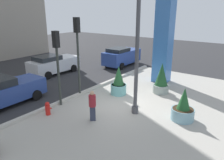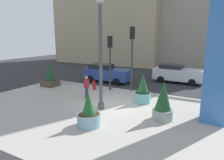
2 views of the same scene
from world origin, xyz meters
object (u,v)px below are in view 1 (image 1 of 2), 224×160
object	(u,v)px
traffic_light_far_side	(78,45)
car_curb_east	(122,56)
art_pillar_blue	(164,42)
potted_plant_near_right	(119,83)
potted_plant_mid_plaza	(183,109)
lamp_post	(137,58)
fire_hydrant	(48,108)
pedestrian_by_curb	(92,104)
car_intersection	(54,64)
traffic_light_corner	(57,56)
potted_plant_near_left	(161,80)
car_passing_lane	(5,91)

from	to	relation	value
traffic_light_far_side	car_curb_east	xyz separation A→B (m)	(8.29, 2.31, -2.40)
art_pillar_blue	car_curb_east	xyz separation A→B (m)	(2.39, 5.37, -2.16)
potted_plant_near_right	potted_plant_mid_plaza	world-z (taller)	potted_plant_near_right
lamp_post	fire_hydrant	xyz separation A→B (m)	(-2.97, 3.66, -2.70)
potted_plant_near_right	pedestrian_by_curb	bearing A→B (deg)	-164.84
traffic_light_far_side	car_intersection	distance (m)	6.41
art_pillar_blue	car_intersection	bearing A→B (deg)	112.81
traffic_light_corner	car_intersection	bearing A→B (deg)	53.66
traffic_light_far_side	potted_plant_mid_plaza	bearing A→B (deg)	-84.04
art_pillar_blue	potted_plant_mid_plaza	xyz separation A→B (m)	(-5.21, -3.55, -2.47)
car_intersection	car_curb_east	bearing A→B (deg)	-27.66
car_curb_east	fire_hydrant	bearing A→B (deg)	-165.58
potted_plant_near_left	fire_hydrant	xyz separation A→B (m)	(-6.65, 3.48, -0.56)
lamp_post	potted_plant_near_right	distance (m)	3.69
art_pillar_blue	potted_plant_mid_plaza	distance (m)	6.77
lamp_post	car_curb_east	xyz separation A→B (m)	(8.38, 6.57, -2.13)
lamp_post	art_pillar_blue	size ratio (longest dim) A/B	1.02
traffic_light_far_side	pedestrian_by_curb	bearing A→B (deg)	-125.21
car_passing_lane	potted_plant_near_left	bearing A→B (deg)	-42.07
art_pillar_blue	pedestrian_by_curb	distance (m)	8.30
potted_plant_mid_plaza	pedestrian_by_curb	bearing A→B (deg)	127.31
potted_plant_near_right	car_intersection	size ratio (longest dim) A/B	0.43
traffic_light_far_side	pedestrian_by_curb	xyz separation A→B (m)	(-2.09, -2.97, -2.45)
lamp_post	car_passing_lane	distance (m)	7.92
potted_plant_near_left	car_intersection	bearing A→B (deg)	97.56
potted_plant_mid_plaza	car_passing_lane	distance (m)	10.06
art_pillar_blue	car_curb_east	bearing A→B (deg)	66.02
traffic_light_far_side	car_intersection	size ratio (longest dim) A/B	1.10
lamp_post	traffic_light_corner	xyz separation A→B (m)	(-1.71, 4.09, -0.13)
potted_plant_near_right	car_curb_east	bearing A→B (deg)	32.70
potted_plant_near_right	car_curb_east	distance (m)	7.87
fire_hydrant	traffic_light_corner	world-z (taller)	traffic_light_corner
car_passing_lane	pedestrian_by_curb	bearing A→B (deg)	-73.90
car_passing_lane	car_intersection	xyz separation A→B (m)	(5.99, 2.98, 0.00)
lamp_post	car_passing_lane	xyz separation A→B (m)	(-3.57, 6.72, -2.22)
lamp_post	potted_plant_mid_plaza	world-z (taller)	lamp_post
potted_plant_near_left	potted_plant_mid_plaza	bearing A→B (deg)	-138.99
traffic_light_far_side	car_curb_east	bearing A→B (deg)	15.53
potted_plant_near_left	traffic_light_corner	bearing A→B (deg)	143.95
traffic_light_corner	car_curb_east	bearing A→B (deg)	13.82
potted_plant_near_right	pedestrian_by_curb	xyz separation A→B (m)	(-3.76, -1.02, 0.08)
car_curb_east	traffic_light_corner	bearing A→B (deg)	-166.18
art_pillar_blue	car_curb_east	distance (m)	6.26
potted_plant_near_right	lamp_post	bearing A→B (deg)	-127.10
traffic_light_far_side	car_intersection	bearing A→B (deg)	66.77
car_curb_east	art_pillar_blue	bearing A→B (deg)	-113.98
car_passing_lane	potted_plant_mid_plaza	bearing A→B (deg)	-64.38
traffic_light_corner	car_passing_lane	xyz separation A→B (m)	(-1.86, 2.62, -2.09)
fire_hydrant	car_intersection	xyz separation A→B (m)	(5.38, 6.04, 0.49)
traffic_light_corner	potted_plant_mid_plaza	bearing A→B (deg)	-68.91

